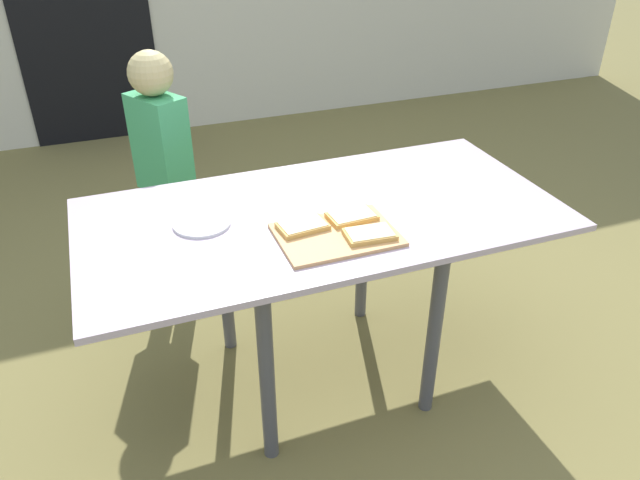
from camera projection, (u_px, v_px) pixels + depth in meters
name	position (u px, v px, depth m)	size (l,w,h in m)	color
ground_plane	(322.00, 373.00, 2.38)	(16.00, 16.00, 0.00)	olive
dining_table	(322.00, 233.00, 2.05)	(1.58, 0.79, 0.73)	#B6A4B5
cutting_board	(336.00, 235.00, 1.87)	(0.36, 0.27, 0.01)	tan
pizza_slice_far_left	(303.00, 226.00, 1.89)	(0.16, 0.11, 0.02)	tan
pizza_slice_far_right	(352.00, 216.00, 1.94)	(0.16, 0.10, 0.02)	tan
pizza_slice_near_right	(370.00, 234.00, 1.84)	(0.16, 0.11, 0.02)	tan
plate_white_left	(202.00, 223.00, 1.93)	(0.18, 0.18, 0.01)	white
child_left	(163.00, 162.00, 2.55)	(0.24, 0.28, 1.11)	#264640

